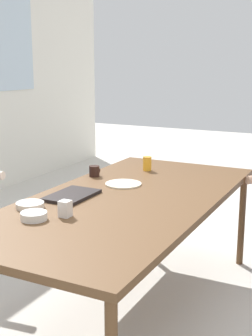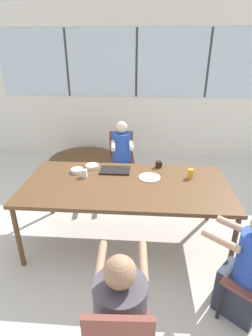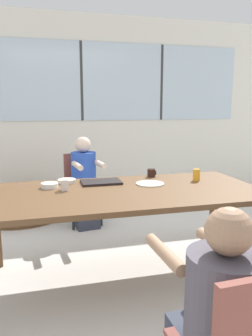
% 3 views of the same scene
% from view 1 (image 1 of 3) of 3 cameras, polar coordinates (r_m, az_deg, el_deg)
% --- Properties ---
extents(ground_plane, '(16.00, 16.00, 0.00)m').
position_cam_1_polar(ground_plane, '(3.13, 0.00, -16.96)').
color(ground_plane, beige).
extents(dining_table, '(2.19, 1.04, 0.76)m').
position_cam_1_polar(dining_table, '(2.84, 0.00, -4.47)').
color(dining_table, brown).
rests_on(dining_table, ground_plane).
extents(food_tray_dark, '(0.34, 0.22, 0.02)m').
position_cam_1_polar(food_tray_dark, '(2.85, -6.63, -3.33)').
color(food_tray_dark, black).
rests_on(food_tray_dark, dining_table).
extents(coffee_mug, '(0.08, 0.07, 0.08)m').
position_cam_1_polar(coffee_mug, '(3.33, -3.86, -0.37)').
color(coffee_mug, black).
rests_on(coffee_mug, dining_table).
extents(juice_glass, '(0.06, 0.06, 0.10)m').
position_cam_1_polar(juice_glass, '(3.51, 2.60, 0.54)').
color(juice_glass, gold).
rests_on(juice_glass, dining_table).
extents(milk_carton_small, '(0.06, 0.06, 0.09)m').
position_cam_1_polar(milk_carton_small, '(2.48, -7.42, -4.95)').
color(milk_carton_small, silver).
rests_on(milk_carton_small, dining_table).
extents(bowl_white_shallow, '(0.14, 0.14, 0.04)m').
position_cam_1_polar(bowl_white_shallow, '(2.47, -11.17, -5.75)').
color(bowl_white_shallow, white).
rests_on(bowl_white_shallow, dining_table).
extents(bowl_cereal, '(0.16, 0.16, 0.03)m').
position_cam_1_polar(bowl_cereal, '(2.67, -11.62, -4.46)').
color(bowl_cereal, silver).
rests_on(bowl_cereal, dining_table).
extents(plate_tortillas, '(0.24, 0.24, 0.01)m').
position_cam_1_polar(plate_tortillas, '(3.11, -0.32, -1.95)').
color(plate_tortillas, beige).
rests_on(plate_tortillas, dining_table).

